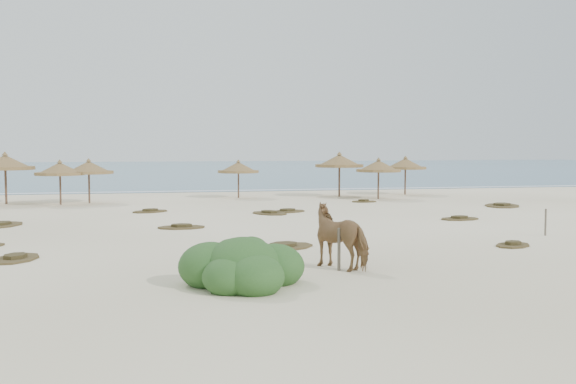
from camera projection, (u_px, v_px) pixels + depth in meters
name	position (u px, v px, depth m)	size (l,w,h in m)	color
ground	(273.00, 244.00, 21.24)	(160.00, 160.00, 0.00)	white
ocean	(178.00, 169.00, 94.39)	(200.00, 100.00, 0.01)	#2B6483
foam_line	(206.00, 191.00, 46.60)	(70.00, 0.60, 0.01)	white
palapa_0	(5.00, 163.00, 35.98)	(3.99, 3.99, 2.96)	brown
palapa_1	(60.00, 170.00, 35.52)	(3.58, 3.58, 2.53)	brown
palapa_2	(89.00, 168.00, 36.55)	(3.50, 3.50, 2.58)	brown
palapa_3	(238.00, 168.00, 40.35)	(3.07, 3.07, 2.43)	brown
palapa_4	(339.00, 162.00, 41.46)	(4.11, 4.11, 2.92)	brown
palapa_5	(379.00, 167.00, 39.52)	(3.45, 3.45, 2.57)	brown
palapa_6	(405.00, 164.00, 43.18)	(3.07, 3.07, 2.63)	brown
horse	(343.00, 236.00, 16.97)	(0.91, 2.00, 1.69)	olive
fence_post_near	(339.00, 249.00, 16.57)	(0.08, 0.08, 1.11)	#63574A
fence_post_far	(546.00, 222.00, 23.16)	(0.07, 0.07, 0.98)	#63574A
bush	(243.00, 268.00, 14.70)	(2.95, 2.60, 1.32)	#315D27
scrub_1	(0.00, 225.00, 26.04)	(2.22, 2.70, 0.16)	#4F4123
scrub_2	(181.00, 227.00, 25.33)	(1.89, 1.23, 0.16)	#4F4123
scrub_3	(269.00, 213.00, 30.71)	(2.16, 2.40, 0.16)	#4F4123
scrub_4	(460.00, 218.00, 28.35)	(2.00, 1.48, 0.16)	#4F4123
scrub_5	(502.00, 205.00, 34.72)	(3.03, 3.34, 0.16)	#4F4123
scrub_7	(288.00, 211.00, 31.64)	(2.19, 1.80, 0.16)	#4F4123
scrub_9	(284.00, 246.00, 20.38)	(2.54, 2.22, 0.16)	#4F4123
scrub_10	(364.00, 201.00, 37.33)	(1.53, 1.03, 0.16)	#4F4123
scrub_11	(15.00, 258.00, 18.20)	(1.61, 2.07, 0.16)	#4F4123
scrub_12	(513.00, 245.00, 20.71)	(1.74, 1.62, 0.16)	#4F4123
scrub_13	(150.00, 211.00, 31.60)	(2.19, 1.94, 0.16)	#4F4123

